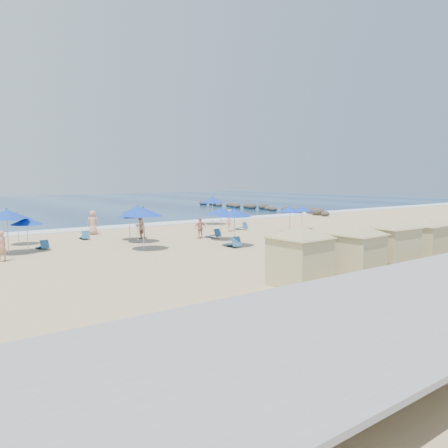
# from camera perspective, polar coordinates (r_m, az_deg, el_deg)

# --- Properties ---
(ground) EXTENTS (160.00, 160.00, 0.00)m
(ground) POSITION_cam_1_polar(r_m,az_deg,el_deg) (26.77, -0.00, -3.36)
(ground) COLOR tan
(ground) RESTS_ON ground
(ocean) EXTENTS (160.00, 80.00, 0.06)m
(ocean) POSITION_cam_1_polar(r_m,az_deg,el_deg) (77.94, -24.88, 2.26)
(ocean) COLOR navy
(ocean) RESTS_ON ground
(surf_line) EXTENTS (160.00, 2.50, 0.08)m
(surf_line) POSITION_cam_1_polar(r_m,az_deg,el_deg) (40.18, -13.29, -0.33)
(surf_line) COLOR white
(surf_line) RESTS_ON ground
(seawall) EXTENTS (160.00, 6.10, 1.22)m
(seawall) POSITION_cam_1_polar(r_m,az_deg,el_deg) (17.91, 26.85, -6.59)
(seawall) COLOR gray
(seawall) RESTS_ON ground
(rock_jetty) EXTENTS (2.56, 26.66, 0.96)m
(rock_jetty) POSITION_cam_1_polar(r_m,az_deg,el_deg) (61.01, 4.18, 2.23)
(rock_jetty) COLOR #2C2824
(rock_jetty) RESTS_ON ground
(trash_bin) EXTENTS (0.88, 0.88, 0.71)m
(trash_bin) POSITION_cam_1_polar(r_m,az_deg,el_deg) (24.46, 7.54, -3.46)
(trash_bin) COLOR black
(trash_bin) RESTS_ON ground
(cabana_0) EXTENTS (4.31, 4.31, 2.71)m
(cabana_0) POSITION_cam_1_polar(r_m,az_deg,el_deg) (17.86, 9.87, -3.12)
(cabana_0) COLOR tan
(cabana_0) RESTS_ON ground
(cabana_1) EXTENTS (4.24, 4.24, 2.67)m
(cabana_1) POSITION_cam_1_polar(r_m,az_deg,el_deg) (19.72, 16.81, -2.50)
(cabana_1) COLOR tan
(cabana_1) RESTS_ON ground
(cabana_2) EXTENTS (4.52, 4.52, 2.84)m
(cabana_2) POSITION_cam_1_polar(r_m,az_deg,el_deg) (21.88, 20.72, -1.56)
(cabana_2) COLOR tan
(cabana_2) RESTS_ON ground
(cabana_3) EXTENTS (4.35, 4.35, 2.74)m
(cabana_3) POSITION_cam_1_polar(r_m,az_deg,el_deg) (24.29, 24.32, -1.12)
(cabana_3) COLOR tan
(cabana_3) RESTS_ON ground
(umbrella_0) EXTENTS (2.35, 2.35, 2.67)m
(umbrella_0) POSITION_cam_1_polar(r_m,az_deg,el_deg) (27.70, -26.51, 1.15)
(umbrella_0) COLOR #A5A8AD
(umbrella_0) RESTS_ON ground
(umbrella_1) EXTENTS (1.87, 1.87, 2.13)m
(umbrella_1) POSITION_cam_1_polar(r_m,az_deg,el_deg) (28.14, -24.37, 0.35)
(umbrella_1) COLOR #A5A8AD
(umbrella_1) RESTS_ON ground
(umbrella_2) EXTENTS (1.90, 1.90, 2.16)m
(umbrella_2) POSITION_cam_1_polar(r_m,az_deg,el_deg) (31.37, -25.39, 0.89)
(umbrella_2) COLOR #A5A8AD
(umbrella_2) RESTS_ON ground
(umbrella_3) EXTENTS (2.35, 2.35, 2.68)m
(umbrella_3) POSITION_cam_1_polar(r_m,az_deg,el_deg) (26.74, -10.50, 1.54)
(umbrella_3) COLOR #A5A8AD
(umbrella_3) RESTS_ON ground
(umbrella_4) EXTENTS (1.83, 1.83, 2.08)m
(umbrella_4) POSITION_cam_1_polar(r_m,az_deg,el_deg) (31.36, -12.27, 1.20)
(umbrella_4) COLOR #A5A8AD
(umbrella_4) RESTS_ON ground
(umbrella_5) EXTENTS (2.26, 2.26, 2.57)m
(umbrella_5) POSITION_cam_1_polar(r_m,az_deg,el_deg) (29.99, -11.24, 1.82)
(umbrella_5) COLOR #A5A8AD
(umbrella_5) RESTS_ON ground
(umbrella_6) EXTENTS (2.21, 2.21, 2.51)m
(umbrella_6) POSITION_cam_1_polar(r_m,az_deg,el_deg) (27.62, 1.35, 1.48)
(umbrella_6) COLOR #A5A8AD
(umbrella_6) RESTS_ON ground
(umbrella_7) EXTENTS (2.08, 2.08, 2.37)m
(umbrella_7) POSITION_cam_1_polar(r_m,az_deg,el_deg) (30.59, -0.40, 1.69)
(umbrella_7) COLOR #A5A8AD
(umbrella_7) RESTS_ON ground
(umbrella_8) EXTENTS (2.34, 2.34, 2.66)m
(umbrella_8) POSITION_cam_1_polar(r_m,az_deg,el_deg) (41.00, -1.53, 3.13)
(umbrella_8) COLOR #A5A8AD
(umbrella_8) RESTS_ON ground
(umbrella_9) EXTENTS (1.91, 1.91, 2.18)m
(umbrella_9) POSITION_cam_1_polar(r_m,az_deg,el_deg) (35.16, 8.60, 1.91)
(umbrella_9) COLOR #A5A8AD
(umbrella_9) RESTS_ON ground
(umbrella_10) EXTENTS (1.79, 1.79, 2.04)m
(umbrella_10) POSITION_cam_1_polar(r_m,az_deg,el_deg) (37.83, 10.18, 1.99)
(umbrella_10) COLOR #A5A8AD
(umbrella_10) RESTS_ON ground
(beach_chair_1) EXTENTS (0.59, 1.15, 0.62)m
(beach_chair_1) POSITION_cam_1_polar(r_m,az_deg,el_deg) (29.06, -22.57, -2.66)
(beach_chair_1) COLOR #255789
(beach_chair_1) RESTS_ON ground
(beach_chair_2) EXTENTS (0.64, 1.23, 0.65)m
(beach_chair_2) POSITION_cam_1_polar(r_m,az_deg,el_deg) (32.63, -17.74, -1.55)
(beach_chair_2) COLOR #255789
(beach_chair_2) RESTS_ON ground
(beach_chair_3) EXTENTS (0.75, 1.39, 0.73)m
(beach_chair_3) POSITION_cam_1_polar(r_m,az_deg,el_deg) (27.58, 1.25, -2.55)
(beach_chair_3) COLOR #255789
(beach_chair_3) RESTS_ON ground
(beach_chair_4) EXTENTS (0.82, 1.35, 0.70)m
(beach_chair_4) POSITION_cam_1_polar(r_m,az_deg,el_deg) (31.94, -1.29, -1.40)
(beach_chair_4) COLOR #255789
(beach_chair_4) RESTS_ON ground
(beach_chair_5) EXTENTS (0.84, 1.31, 0.67)m
(beach_chair_5) POSITION_cam_1_polar(r_m,az_deg,el_deg) (36.98, 2.37, -0.41)
(beach_chair_5) COLOR #255789
(beach_chair_5) RESTS_ON ground
(beachgoer_0) EXTENTS (0.71, 0.62, 1.64)m
(beachgoer_0) POSITION_cam_1_polar(r_m,az_deg,el_deg) (25.64, -27.09, -2.59)
(beachgoer_0) COLOR tan
(beachgoer_0) RESTS_ON ground
(beachgoer_1) EXTENTS (1.13, 1.04, 1.87)m
(beachgoer_1) POSITION_cam_1_polar(r_m,az_deg,el_deg) (32.10, -10.95, -0.23)
(beachgoer_1) COLOR tan
(beachgoer_1) RESTS_ON ground
(beachgoer_2) EXTENTS (0.94, 0.45, 1.56)m
(beachgoer_2) POSITION_cam_1_polar(r_m,az_deg,el_deg) (31.58, -3.12, -0.51)
(beachgoer_2) COLOR tan
(beachgoer_2) RESTS_ON ground
(beachgoer_3) EXTENTS (1.21, 1.34, 1.80)m
(beachgoer_3) POSITION_cam_1_polar(r_m,az_deg,el_deg) (35.72, 0.77, 0.45)
(beachgoer_3) COLOR tan
(beachgoer_3) RESTS_ON ground
(beachgoer_4) EXTENTS (1.10, 0.99, 1.88)m
(beachgoer_4) POSITION_cam_1_polar(r_m,az_deg,el_deg) (35.27, -16.74, 0.19)
(beachgoer_4) COLOR tan
(beachgoer_4) RESTS_ON ground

